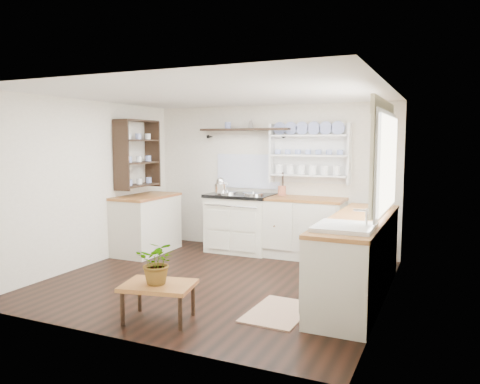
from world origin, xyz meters
name	(u,v)px	position (x,y,z in m)	size (l,w,h in m)	color
floor	(217,281)	(0.00, 0.00, 0.00)	(4.00, 3.80, 0.01)	black
wall_back	(271,178)	(0.00, 1.90, 1.15)	(4.00, 0.02, 2.30)	beige
wall_right	(387,197)	(2.00, 0.00, 1.15)	(0.02, 3.80, 2.30)	beige
wall_left	(90,183)	(-2.00, 0.00, 1.15)	(0.02, 3.80, 2.30)	beige
ceiling	(216,94)	(0.00, 0.00, 2.30)	(4.00, 3.80, 0.01)	white
window	(385,157)	(1.95, 0.15, 1.56)	(0.08, 1.55, 1.22)	white
aga_cooker	(240,222)	(-0.39, 1.57, 0.46)	(1.02, 0.71, 0.94)	#ECE6CC
back_cabinets	(301,227)	(0.60, 1.60, 0.46)	(1.27, 0.63, 0.90)	beige
right_cabinets	(358,257)	(1.70, 0.10, 0.46)	(0.62, 2.43, 0.90)	beige
belfast_sink	(344,239)	(1.70, -0.65, 0.80)	(0.55, 0.60, 0.45)	white
left_cabinets	(147,223)	(-1.70, 0.90, 0.46)	(0.62, 1.13, 0.90)	beige
plate_rack	(311,153)	(0.65, 1.86, 1.56)	(1.20, 0.22, 0.90)	white
high_shelf	(245,130)	(-0.40, 1.78, 1.91)	(1.50, 0.29, 0.16)	black
left_shelving	(138,153)	(-1.84, 0.90, 1.55)	(0.28, 0.80, 1.05)	black
kettle	(221,185)	(-0.67, 1.45, 1.05)	(0.19, 0.19, 0.23)	silver
utensil_crock	(282,191)	(0.26, 1.68, 0.98)	(0.12, 0.12, 0.14)	#A9593E
center_table	(158,288)	(0.07, -1.39, 0.32)	(0.76, 0.61, 0.37)	brown
potted_plant	(158,262)	(0.07, -1.39, 0.58)	(0.38, 0.33, 0.42)	#3F7233
floor_rug	(278,312)	(1.07, -0.73, 0.01)	(0.55, 0.85, 0.02)	#8F6F53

